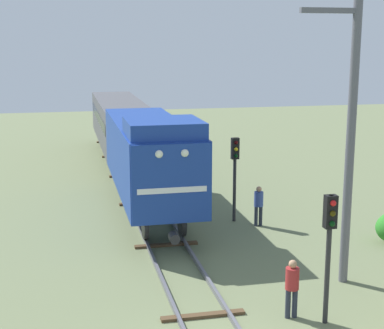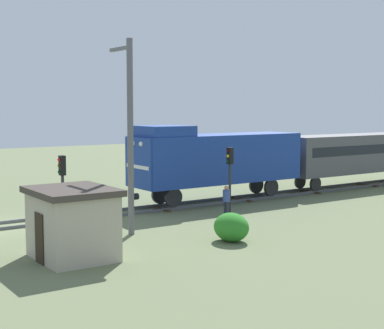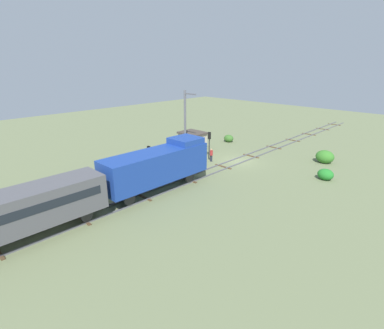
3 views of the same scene
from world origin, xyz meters
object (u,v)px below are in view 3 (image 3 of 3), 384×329
locomotive (158,164)px  worker_near_track (211,154)px  traffic_signal_mid (149,156)px  catenary_mast (185,125)px  traffic_signal_near (209,140)px  relay_hut (193,141)px  worker_by_signal (151,166)px  passenger_car_leading (1,215)px

locomotive → worker_near_track: 10.98m
traffic_signal_mid → catenary_mast: size_ratio=0.41×
locomotive → worker_near_track: (2.40, -10.57, -1.78)m
worker_near_track → catenary_mast: bearing=-111.8°
traffic_signal_near → worker_near_track: size_ratio=2.13×
relay_hut → catenary_mast: bearing=123.1°
worker_near_track → worker_by_signal: size_ratio=1.00×
locomotive → passenger_car_leading: size_ratio=0.83×
locomotive → worker_near_track: size_ratio=6.82×
catenary_mast → worker_by_signal: bearing=96.9°
traffic_signal_mid → worker_by_signal: traffic_signal_mid is taller
traffic_signal_near → relay_hut: traffic_signal_near is taller
traffic_signal_mid → locomotive: bearing=155.6°
worker_by_signal → catenary_mast: (0.74, -6.13, 3.69)m
locomotive → traffic_signal_mid: size_ratio=3.20×
locomotive → passenger_car_leading: locomotive is taller
locomotive → catenary_mast: (4.94, -8.52, 1.91)m
worker_by_signal → catenary_mast: bearing=127.3°
traffic_signal_mid → catenary_mast: bearing=-77.5°
worker_near_track → traffic_signal_near: bearing=177.2°
traffic_signal_near → locomotive: bearing=106.1°
traffic_signal_near → traffic_signal_mid: size_ratio=1.00×
passenger_car_leading → traffic_signal_mid: bearing=-77.1°
passenger_car_leading → traffic_signal_near: 24.61m
worker_near_track → passenger_car_leading: bearing=-54.9°
traffic_signal_near → passenger_car_leading: bearing=97.5°
passenger_car_leading → traffic_signal_mid: size_ratio=3.86×
traffic_signal_mid → worker_near_track: size_ratio=2.13×
locomotive → traffic_signal_near: 11.52m
catenary_mast → worker_near_track: bearing=-141.1°
passenger_car_leading → worker_by_signal: 16.35m
worker_near_track → relay_hut: 5.45m
locomotive → passenger_car_leading: 13.34m
catenary_mast → relay_hut: 5.72m
worker_by_signal → relay_hut: size_ratio=0.49×
traffic_signal_near → relay_hut: 4.66m
traffic_signal_mid → worker_by_signal: size_ratio=2.13×
traffic_signal_mid → relay_hut: (4.10, -10.90, -1.15)m
locomotive → relay_hut: locomotive is taller
passenger_car_leading → traffic_signal_near: bearing=-82.5°
locomotive → traffic_signal_near: locomotive is taller
locomotive → catenary_mast: 10.03m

